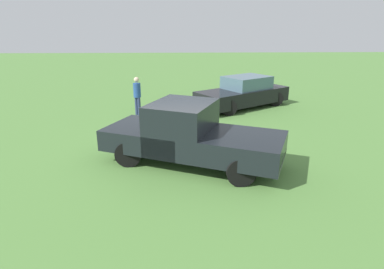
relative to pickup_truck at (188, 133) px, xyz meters
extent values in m
plane|color=#54843D|center=(-0.23, 0.84, -0.92)|extent=(80.00, 80.00, 0.00)
cylinder|color=black|center=(1.93, 0.04, -0.55)|extent=(0.75, 0.22, 0.75)
cylinder|color=black|center=(1.29, -1.44, -0.55)|extent=(0.75, 0.22, 0.75)
cylinder|color=black|center=(-1.05, 1.33, -0.55)|extent=(0.75, 0.22, 0.75)
cylinder|color=black|center=(-1.69, -0.14, -0.55)|extent=(0.75, 0.22, 0.75)
cube|color=black|center=(1.52, -0.66, -0.21)|extent=(2.62, 2.56, 0.64)
cube|color=black|center=(-0.16, 0.07, 0.17)|extent=(2.25, 2.40, 1.40)
cube|color=slate|center=(-0.16, 0.07, 0.61)|extent=(1.97, 2.16, 0.48)
cube|color=black|center=(-1.09, 0.47, -0.23)|extent=(3.00, 2.72, 0.60)
cube|color=silver|center=(2.39, -1.04, -0.47)|extent=(0.84, 1.73, 0.16)
cylinder|color=black|center=(1.97, 5.22, -0.56)|extent=(0.72, 0.20, 0.72)
cylinder|color=black|center=(1.13, 6.50, -0.56)|extent=(0.72, 0.20, 0.72)
cylinder|color=black|center=(4.59, 6.94, -0.56)|extent=(0.72, 0.20, 0.72)
cylinder|color=black|center=(3.74, 8.22, -0.56)|extent=(0.72, 0.20, 0.72)
cube|color=black|center=(2.86, 6.72, -0.36)|extent=(4.94, 4.10, 0.68)
cube|color=slate|center=(3.06, 6.85, 0.28)|extent=(2.61, 2.46, 0.60)
cylinder|color=navy|center=(-2.02, 5.36, -0.51)|extent=(0.14, 0.14, 0.82)
cylinder|color=navy|center=(-2.15, 5.51, -0.51)|extent=(0.14, 0.14, 0.82)
cylinder|color=#284C93|center=(-2.08, 5.43, 0.21)|extent=(0.45, 0.45, 0.62)
sphere|color=beige|center=(-2.08, 5.43, 0.67)|extent=(0.22, 0.22, 0.22)
camera|label=1|loc=(-0.22, -8.67, 2.89)|focal=30.16mm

